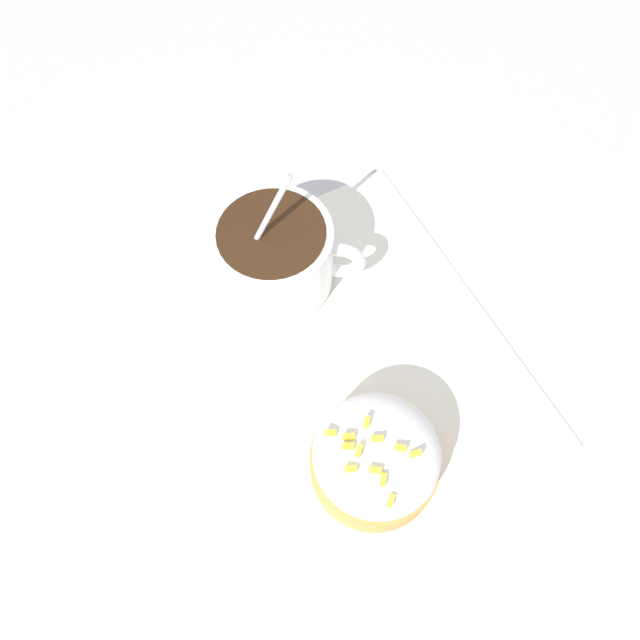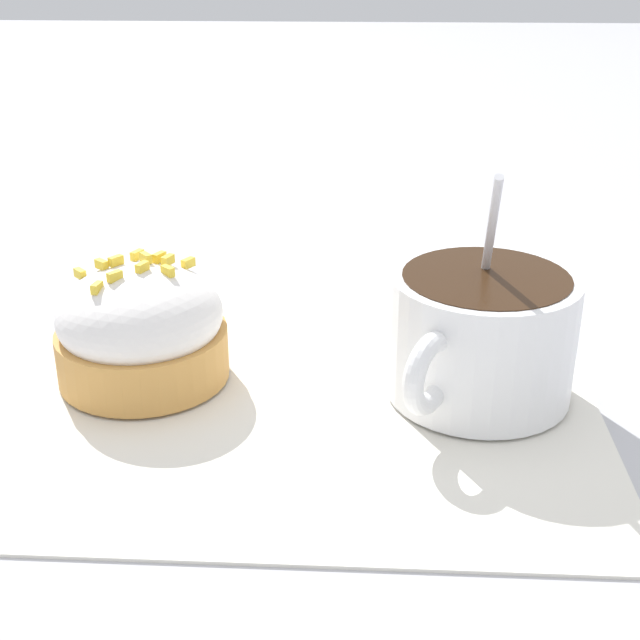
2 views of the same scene
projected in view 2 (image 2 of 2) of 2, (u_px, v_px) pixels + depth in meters
name	position (u px, v px, depth m)	size (l,w,h in m)	color
ground_plane	(311.00, 384.00, 0.43)	(3.00, 3.00, 0.00)	#B2B2B7
paper_napkin	(311.00, 381.00, 0.43)	(0.27, 0.27, 0.00)	white
coffee_cup	(481.00, 331.00, 0.41)	(0.09, 0.10, 0.11)	white
frosted_pastry	(143.00, 326.00, 0.43)	(0.08, 0.08, 0.06)	#D19347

